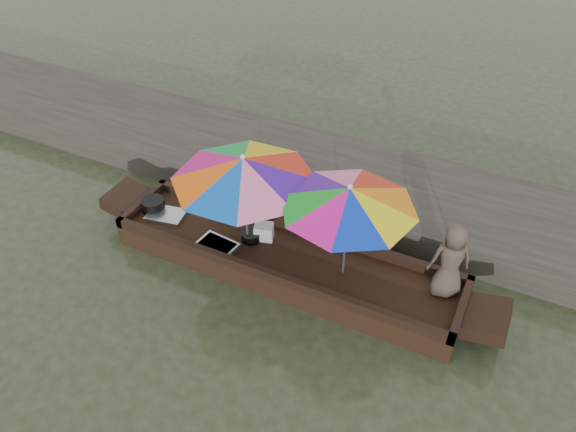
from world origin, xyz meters
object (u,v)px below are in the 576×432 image
at_px(tray_crayfish, 217,247).
at_px(charcoal_grill, 251,236).
at_px(boat_hull, 285,263).
at_px(cooking_pot, 153,205).
at_px(umbrella_bow, 245,201).
at_px(tray_scallop, 166,215).
at_px(umbrella_stern, 346,232).
at_px(vendor, 451,261).
at_px(supply_bag, 264,232).

relative_size(tray_crayfish, charcoal_grill, 1.97).
distance_m(boat_hull, charcoal_grill, 0.66).
height_order(cooking_pot, tray_crayfish, cooking_pot).
bearing_deg(cooking_pot, umbrella_bow, -0.43).
bearing_deg(tray_scallop, umbrella_bow, 1.82).
relative_size(cooking_pot, charcoal_grill, 1.24).
xyz_separation_m(cooking_pot, tray_crayfish, (1.41, -0.36, -0.05)).
bearing_deg(umbrella_stern, vendor, 11.70).
distance_m(cooking_pot, umbrella_bow, 1.87).
bearing_deg(tray_scallop, tray_crayfish, -14.62).
distance_m(boat_hull, cooking_pot, 2.39).
xyz_separation_m(vendor, umbrella_stern, (-1.36, -0.28, 0.20)).
bearing_deg(umbrella_bow, boat_hull, 0.00).
height_order(supply_bag, vendor, vendor).
xyz_separation_m(cooking_pot, umbrella_bow, (1.75, -0.01, 0.68)).
bearing_deg(charcoal_grill, tray_scallop, -175.61).
bearing_deg(tray_crayfish, boat_hull, 19.56).
distance_m(supply_bag, umbrella_bow, 0.69).
bearing_deg(tray_crayfish, charcoal_grill, 48.94).
xyz_separation_m(boat_hull, charcoal_grill, (-0.60, 0.07, 0.25)).
height_order(supply_bag, umbrella_stern, umbrella_stern).
relative_size(boat_hull, umbrella_stern, 2.89).
xyz_separation_m(boat_hull, tray_crayfish, (-0.96, -0.34, 0.22)).
bearing_deg(vendor, boat_hull, -19.37).
relative_size(supply_bag, umbrella_bow, 0.14).
distance_m(charcoal_grill, umbrella_stern, 1.67).
height_order(cooking_pot, vendor, vendor).
xyz_separation_m(tray_scallop, vendor, (4.37, 0.33, 0.55)).
distance_m(cooking_pot, umbrella_stern, 3.36).
relative_size(cooking_pot, tray_crayfish, 0.63).
xyz_separation_m(charcoal_grill, umbrella_bow, (-0.02, -0.07, 0.70)).
xyz_separation_m(tray_scallop, supply_bag, (1.65, 0.22, 0.10)).
relative_size(boat_hull, vendor, 4.54).
bearing_deg(boat_hull, vendor, 7.08).
bearing_deg(umbrella_stern, boat_hull, 180.00).
bearing_deg(boat_hull, cooking_pot, 179.68).
relative_size(cooking_pot, vendor, 0.32).
bearing_deg(umbrella_bow, cooking_pot, 179.57).
height_order(boat_hull, cooking_pot, cooking_pot).
distance_m(tray_scallop, charcoal_grill, 1.49).
bearing_deg(tray_scallop, charcoal_grill, 4.39).
bearing_deg(boat_hull, tray_crayfish, -160.44).
xyz_separation_m(cooking_pot, charcoal_grill, (1.77, 0.05, -0.03)).
distance_m(cooking_pot, tray_scallop, 0.30).
xyz_separation_m(cooking_pot, tray_scallop, (0.28, -0.06, -0.07)).
bearing_deg(tray_scallop, vendor, 4.31).
height_order(cooking_pot, supply_bag, supply_bag).
bearing_deg(charcoal_grill, umbrella_bow, -108.92).
xyz_separation_m(charcoal_grill, supply_bag, (0.16, 0.11, 0.06)).
bearing_deg(supply_bag, umbrella_bow, -136.50).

